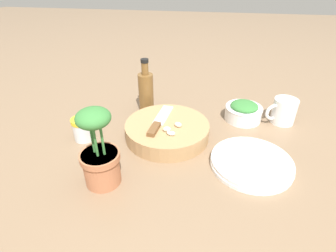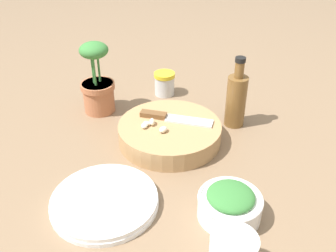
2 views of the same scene
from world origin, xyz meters
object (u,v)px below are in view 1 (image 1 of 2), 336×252
herb_bowl (243,111)px  plate_stack (251,163)px  cutting_board (167,130)px  chef_knife (159,122)px  oil_bottle (146,91)px  spice_jar (83,129)px  potted_herb (100,155)px  garlic_cloves (172,129)px  coffee_mug (283,111)px

herb_bowl → plate_stack: bearing=91.1°
cutting_board → chef_knife: bearing=-3.1°
herb_bowl → oil_bottle: bearing=-2.0°
chef_knife → plate_stack: 0.29m
spice_jar → plate_stack: bearing=174.4°
cutting_board → potted_herb: size_ratio=1.26×
plate_stack → garlic_cloves: bearing=-15.1°
plate_stack → spice_jar: bearing=-5.6°
cutting_board → herb_bowl: size_ratio=2.05×
oil_bottle → garlic_cloves: bearing=121.8°
garlic_cloves → oil_bottle: 0.24m
chef_knife → herb_bowl: herb_bowl is taller
cutting_board → garlic_cloves: 0.05m
spice_jar → oil_bottle: (-0.15, -0.21, 0.04)m
chef_knife → spice_jar: size_ratio=2.66×
chef_knife → herb_bowl: size_ratio=1.50×
plate_stack → potted_herb: bearing=18.1°
garlic_cloves → oil_bottle: size_ratio=0.36×
chef_knife → cutting_board: bearing=3.6°
chef_knife → coffee_mug: coffee_mug is taller
coffee_mug → spice_jar: bearing=18.1°
plate_stack → oil_bottle: (0.35, -0.26, 0.07)m
cutting_board → chef_knife: 0.04m
garlic_cloves → oil_bottle: bearing=-58.2°
chef_knife → oil_bottle: (0.08, -0.16, 0.02)m
herb_bowl → plate_stack: 0.25m
plate_stack → chef_knife: bearing=-20.3°
garlic_cloves → potted_herb: (0.14, 0.18, 0.03)m
spice_jar → coffee_mug: 0.65m
plate_stack → cutting_board: bearing=-22.0°
chef_knife → garlic_cloves: 0.06m
herb_bowl → oil_bottle: 0.35m
cutting_board → chef_knife: chef_knife is taller
cutting_board → plate_stack: (-0.24, 0.10, -0.01)m
chef_knife → spice_jar: bearing=-160.3°
chef_knife → coffee_mug: (-0.39, -0.15, -0.01)m
coffee_mug → plate_stack: bearing=63.6°
coffee_mug → plate_stack: 0.28m
oil_bottle → chef_knife: bearing=116.0°
chef_knife → plate_stack: (-0.27, 0.10, -0.04)m
plate_stack → potted_herb: potted_herb is taller
spice_jar → garlic_cloves: bearing=-177.5°
oil_bottle → coffee_mug: bearing=178.8°
garlic_cloves → potted_herb: bearing=51.5°
plate_stack → potted_herb: 0.39m
garlic_cloves → herb_bowl: herb_bowl is taller
spice_jar → potted_herb: (-0.13, 0.17, 0.05)m
plate_stack → potted_herb: size_ratio=1.07×
chef_knife → oil_bottle: oil_bottle is taller
spice_jar → potted_herb: potted_herb is taller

